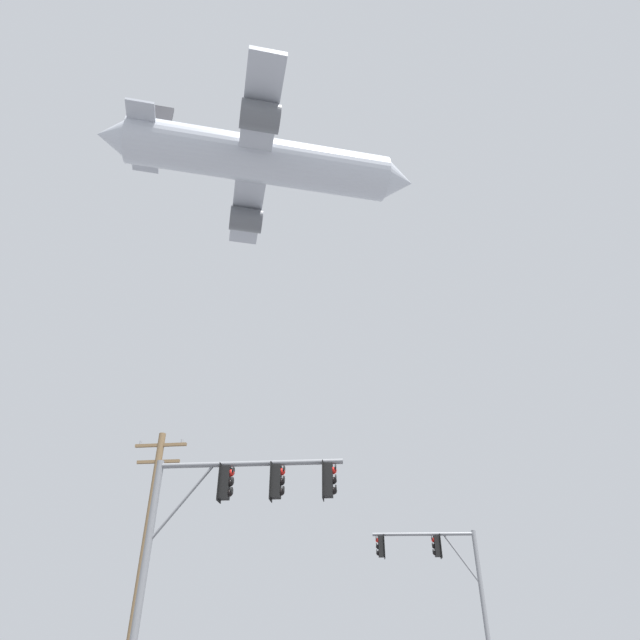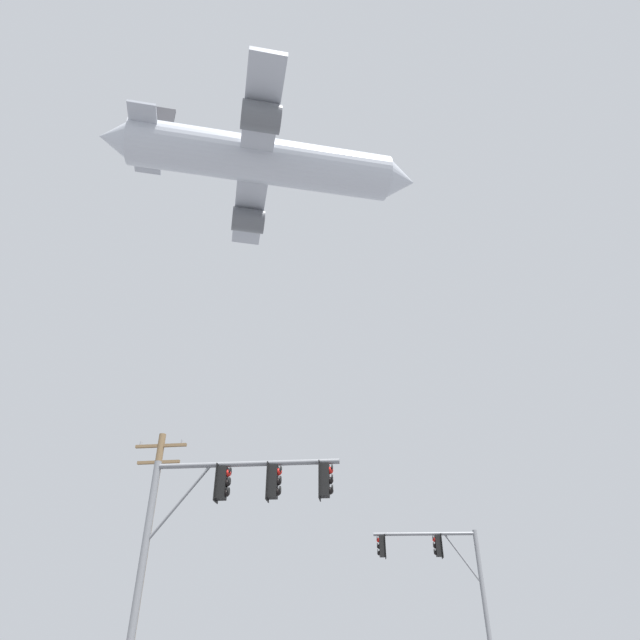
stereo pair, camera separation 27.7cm
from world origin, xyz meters
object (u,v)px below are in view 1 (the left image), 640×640
Objects in this scene: signal_pole_near at (226,512)px; signal_pole_far at (443,570)px; airplane at (261,161)px; utility_pole at (145,546)px.

signal_pole_far reaches higher than signal_pole_near.
signal_pole_far is 39.29m from airplane.
signal_pole_near is at bearing -119.49° from signal_pole_far.
signal_pole_near is 0.67× the size of utility_pole.
signal_pole_near is 13.89m from signal_pole_far.
utility_pole is at bearing -88.31° from airplane.
utility_pole reaches higher than signal_pole_far.
utility_pole is at bearing 127.41° from signal_pole_near.
signal_pole_near is at bearing -52.59° from utility_pole.
signal_pole_near is 0.98× the size of signal_pole_far.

